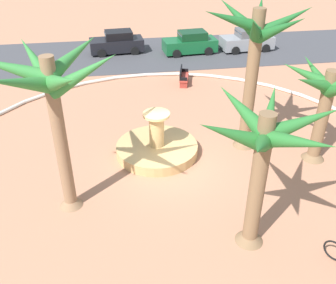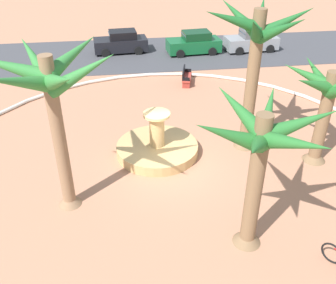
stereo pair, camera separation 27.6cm
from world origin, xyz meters
name	(u,v)px [view 1 (the left image)]	position (x,y,z in m)	size (l,w,h in m)	color
ground_plane	(173,165)	(0.00, 0.00, 0.00)	(80.00, 80.00, 0.00)	tan
plaza_curb	(173,163)	(0.00, 0.00, 0.10)	(21.02, 21.02, 0.20)	silver
street_asphalt	(141,54)	(0.00, 14.91, 0.01)	(48.00, 8.00, 0.03)	#424247
fountain	(157,148)	(-0.56, 1.03, 0.30)	(3.68, 3.68, 2.05)	tan
palm_tree_near_fountain	(52,94)	(-4.23, -1.98, 4.55)	(4.61, 4.39, 6.07)	#8E6B4C
palm_tree_by_curb	(328,94)	(6.28, -0.43, 3.14)	(3.97, 3.89, 4.40)	brown
palm_tree_mid_plaza	(255,49)	(3.54, 1.10, 4.65)	(4.59, 4.30, 6.52)	brown
palm_tree_far_side	(264,149)	(1.81, -4.77, 3.67)	(4.36, 4.25, 5.07)	brown
bench_west	(184,78)	(2.16, 8.77, 0.35)	(0.87, 1.67, 1.00)	#B73D33
parked_car_leftmost	(117,43)	(-1.71, 15.51, 0.78)	(4.11, 2.14, 1.67)	black
parked_car_second	(190,43)	(3.78, 14.55, 0.78)	(4.12, 2.16, 1.67)	#145B2D
parked_car_third	(247,40)	(8.30, 14.57, 0.78)	(4.12, 2.15, 1.67)	gray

